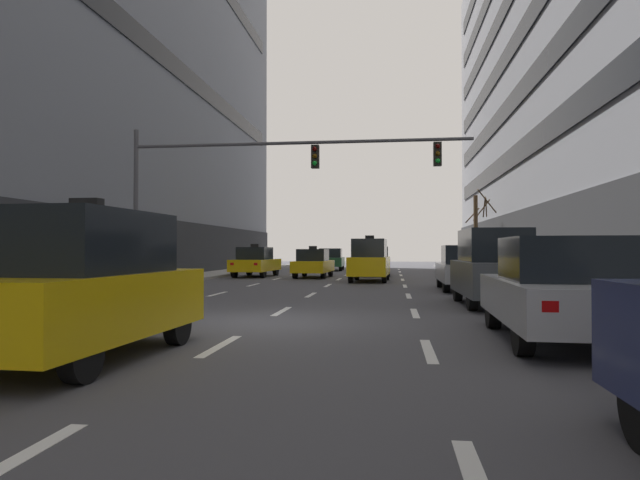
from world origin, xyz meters
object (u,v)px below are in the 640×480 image
at_px(taxi_driving_0, 374,261).
at_px(traffic_signal_0, 257,171).
at_px(street_tree_1, 477,231).
at_px(taxi_driving_6, 256,262).
at_px(taxi_driving_1, 86,285).
at_px(car_parked_3, 465,268).
at_px(car_driving_5, 331,260).
at_px(taxi_driving_3, 313,263).
at_px(taxi_driving_2, 370,260).
at_px(car_parked_2, 494,268).
at_px(pedestrian_0, 578,270).
at_px(car_parked_1, 559,290).

bearing_deg(taxi_driving_0, traffic_signal_0, -106.73).
distance_m(traffic_signal_0, street_tree_1, 16.41).
distance_m(taxi_driving_0, taxi_driving_6, 6.93).
bearing_deg(taxi_driving_1, taxi_driving_6, 98.25).
bearing_deg(car_parked_3, car_driving_5, 110.55).
distance_m(taxi_driving_1, car_parked_3, 15.85).
bearing_deg(car_driving_5, taxi_driving_1, -89.66).
bearing_deg(car_parked_3, traffic_signal_0, -168.45).
distance_m(taxi_driving_6, traffic_signal_0, 11.69).
height_order(car_driving_5, taxi_driving_6, taxi_driving_6).
distance_m(taxi_driving_3, taxi_driving_6, 3.42).
bearing_deg(taxi_driving_2, street_tree_1, 45.60).
xyz_separation_m(taxi_driving_0, taxi_driving_2, (-0.01, -5.93, 0.18)).
xyz_separation_m(car_parked_2, traffic_signal_0, (-7.67, 4.36, 3.38)).
height_order(street_tree_1, pedestrian_0, street_tree_1).
height_order(taxi_driving_1, taxi_driving_2, taxi_driving_1).
height_order(taxi_driving_1, street_tree_1, street_tree_1).
bearing_deg(taxi_driving_0, street_tree_1, 1.14).
bearing_deg(car_parked_3, taxi_driving_3, 128.96).
height_order(car_parked_2, car_parked_3, car_parked_2).
height_order(taxi_driving_1, car_parked_3, taxi_driving_1).
xyz_separation_m(taxi_driving_1, car_parked_3, (6.99, 14.23, -0.20)).
distance_m(taxi_driving_1, taxi_driving_3, 22.90).
height_order(traffic_signal_0, street_tree_1, traffic_signal_0).
bearing_deg(car_parked_2, taxi_driving_1, -130.09).
relative_size(taxi_driving_1, car_driving_5, 0.99).
height_order(taxi_driving_3, street_tree_1, street_tree_1).
bearing_deg(car_driving_5, traffic_signal_0, -91.36).
bearing_deg(taxi_driving_6, car_parked_2, -55.55).
xyz_separation_m(taxi_driving_3, car_parked_3, (7.01, -8.67, 0.06)).
height_order(car_driving_5, street_tree_1, street_tree_1).
xyz_separation_m(taxi_driving_2, car_parked_2, (3.80, -11.35, 0.02)).
relative_size(traffic_signal_0, street_tree_1, 2.63).
distance_m(car_parked_3, street_tree_1, 11.80).
xyz_separation_m(taxi_driving_6, car_parked_1, (10.38, -21.09, 0.03)).
bearing_deg(taxi_driving_2, taxi_driving_0, 89.91).
relative_size(taxi_driving_3, pedestrian_0, 2.72).
relative_size(taxi_driving_2, car_parked_1, 0.92).
bearing_deg(pedestrian_0, traffic_signal_0, 149.70).
xyz_separation_m(taxi_driving_1, car_parked_1, (6.99, 2.36, -0.18)).
bearing_deg(taxi_driving_1, car_parked_2, 49.91).
relative_size(taxi_driving_0, taxi_driving_3, 1.08).
distance_m(car_parked_2, pedestrian_0, 2.16).
distance_m(taxi_driving_1, car_parked_2, 10.85).
distance_m(taxi_driving_2, car_driving_5, 14.16).
height_order(car_parked_2, pedestrian_0, car_parked_2).
bearing_deg(car_driving_5, street_tree_1, -39.56).
bearing_deg(car_parked_1, street_tree_1, 84.79).
height_order(taxi_driving_2, taxi_driving_3, taxi_driving_2).
relative_size(taxi_driving_1, car_parked_3, 0.96).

